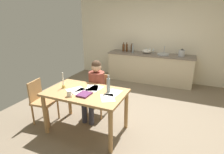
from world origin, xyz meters
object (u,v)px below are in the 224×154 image
at_px(coffee_mug, 69,94).
at_px(wine_glass_by_kettle, 150,49).
at_px(bottle_oil, 124,48).
at_px(chair_side_empty, 42,100).
at_px(bottle_wine_red, 132,48).
at_px(book_magazine, 84,94).
at_px(wine_glass_back_left, 146,49).
at_px(person_seated, 95,86).
at_px(bottle_vinegar, 127,48).
at_px(mixing_bowl, 147,51).
at_px(stovetop_kettle, 182,53).
at_px(candlestick, 63,84).
at_px(bottle_sauce, 133,49).
at_px(wine_bottle_on_table, 108,85).
at_px(sink_unit, 163,54).
at_px(dining_table, 86,97).
at_px(wine_glass_near_sink, 153,50).
at_px(chair_at_table, 99,92).

height_order(coffee_mug, wine_glass_by_kettle, wine_glass_by_kettle).
relative_size(bottle_oil, wine_glass_by_kettle, 1.86).
bearing_deg(chair_side_empty, bottle_wine_red, 76.50).
xyz_separation_m(book_magazine, bottle_oil, (-0.50, 3.26, 0.23)).
bearing_deg(book_magazine, wine_glass_back_left, 87.72).
height_order(person_seated, wine_glass_by_kettle, person_seated).
height_order(person_seated, wine_glass_back_left, person_seated).
bearing_deg(bottle_vinegar, mixing_bowl, -1.39).
bearing_deg(stovetop_kettle, bottle_wine_red, 176.37).
relative_size(mixing_bowl, stovetop_kettle, 1.27).
bearing_deg(wine_glass_back_left, stovetop_kettle, -7.89).
height_order(chair_side_empty, bottle_oil, bottle_oil).
xyz_separation_m(candlestick, bottle_sauce, (0.37, 3.01, 0.16)).
xyz_separation_m(book_magazine, bottle_wine_red, (-0.24, 3.31, 0.22)).
distance_m(wine_bottle_on_table, bottle_oil, 3.10).
bearing_deg(sink_unit, coffee_mug, -106.50).
xyz_separation_m(wine_bottle_on_table, wine_glass_by_kettle, (0.03, 3.10, 0.10)).
height_order(bottle_wine_red, wine_glass_back_left, bottle_wine_red).
height_order(dining_table, wine_glass_by_kettle, wine_glass_by_kettle).
bearing_deg(stovetop_kettle, person_seated, -119.68).
xyz_separation_m(wine_bottle_on_table, wine_glass_near_sink, (0.14, 3.10, 0.10)).
distance_m(person_seated, wine_glass_by_kettle, 2.78).
xyz_separation_m(book_magazine, wine_glass_back_left, (0.22, 3.37, 0.21)).
height_order(person_seated, bottle_wine_red, person_seated).
height_order(chair_side_empty, bottle_sauce, bottle_sauce).
xyz_separation_m(person_seated, sink_unit, (0.94, 2.56, 0.24)).
distance_m(person_seated, candlestick, 0.66).
distance_m(book_magazine, wine_glass_near_sink, 3.40).
bearing_deg(book_magazine, bottle_wine_red, 95.57).
height_order(bottle_wine_red, bottle_sauce, bottle_sauce).
bearing_deg(bottle_wine_red, book_magazine, -85.92).
height_order(dining_table, stovetop_kettle, stovetop_kettle).
bearing_deg(person_seated, bottle_sauce, 89.75).
bearing_deg(wine_glass_back_left, coffee_mug, -96.91).
relative_size(chair_at_table, wine_glass_by_kettle, 5.55).
bearing_deg(chair_side_empty, wine_bottle_on_table, 8.94).
relative_size(coffee_mug, wine_glass_by_kettle, 0.71).
bearing_deg(bottle_sauce, sink_unit, 4.82).
height_order(bottle_vinegar, bottle_sauce, bottle_vinegar).
xyz_separation_m(chair_side_empty, wine_glass_back_left, (1.24, 3.31, 0.53)).
relative_size(chair_at_table, bottle_wine_red, 3.25).
bearing_deg(chair_at_table, dining_table, -82.57).
bearing_deg(wine_bottle_on_table, chair_side_empty, -171.06).
distance_m(coffee_mug, wine_glass_near_sink, 3.56).
distance_m(chair_side_empty, wine_bottle_on_table, 1.42).
height_order(chair_side_empty, bottle_wine_red, bottle_wine_red).
bearing_deg(wine_glass_by_kettle, bottle_sauce, -155.55).
distance_m(wine_glass_near_sink, wine_glass_by_kettle, 0.11).
bearing_deg(bottle_wine_red, bottle_vinegar, -165.02).
bearing_deg(dining_table, wine_glass_back_left, 84.92).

